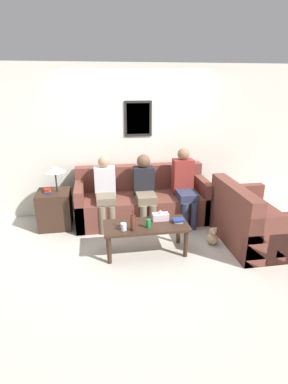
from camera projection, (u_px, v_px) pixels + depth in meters
ground_plane at (147, 232)px, 4.88m from camera, size 16.00×16.00×0.00m
wall_back at (138, 141)px, 5.34m from camera, size 9.00×0.08×2.60m
couch_main at (142, 202)px, 5.24m from camera, size 2.25×0.87×0.91m
couch_side at (250, 223)px, 4.45m from camera, size 0.87×1.31×0.91m
coffee_table at (146, 229)px, 4.16m from camera, size 1.17×0.50×0.44m
side_table_with_lamp at (55, 207)px, 4.95m from camera, size 0.53×0.53×1.05m
wine_bottle at (133, 222)px, 3.94m from camera, size 0.07×0.07×0.30m
drinking_glass at (124, 227)px, 3.96m from camera, size 0.08×0.08×0.10m
book_stack at (178, 221)px, 4.18m from camera, size 0.16×0.12×0.05m
soda_can at (148, 223)px, 4.03m from camera, size 0.07×0.07×0.12m
tissue_box at (160, 217)px, 4.25m from camera, size 0.23×0.12×0.15m
person_left at (105, 189)px, 4.88m from camera, size 0.34×0.58×1.17m
person_middle at (145, 187)px, 4.93m from camera, size 0.34×0.62×1.18m
person_right at (184, 183)px, 5.04m from camera, size 0.34×0.64×1.27m
teddy_bear at (213, 237)px, 4.46m from camera, size 0.17×0.17×0.27m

